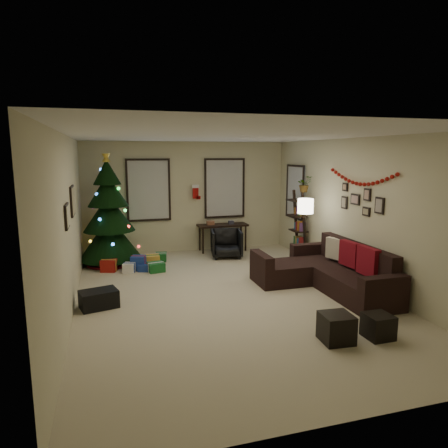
{
  "coord_description": "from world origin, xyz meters",
  "views": [
    {
      "loc": [
        -1.94,
        -6.39,
        2.41
      ],
      "look_at": [
        0.1,
        0.6,
        1.15
      ],
      "focal_mm": 32.64,
      "sensor_mm": 36.0,
      "label": 1
    }
  ],
  "objects_px": {
    "sofa": "(328,273)",
    "desk_chair": "(226,243)",
    "christmas_tree": "(109,217)",
    "desk": "(223,227)",
    "bookshelf": "(299,226)"
  },
  "relations": [
    {
      "from": "sofa",
      "to": "desk",
      "type": "height_order",
      "value": "sofa"
    },
    {
      "from": "christmas_tree",
      "to": "sofa",
      "type": "relative_size",
      "value": 0.98
    },
    {
      "from": "christmas_tree",
      "to": "desk",
      "type": "bearing_deg",
      "value": 9.88
    },
    {
      "from": "sofa",
      "to": "bookshelf",
      "type": "distance_m",
      "value": 2.15
    },
    {
      "from": "sofa",
      "to": "desk",
      "type": "distance_m",
      "value": 3.48
    },
    {
      "from": "desk_chair",
      "to": "desk",
      "type": "bearing_deg",
      "value": 92.17
    },
    {
      "from": "christmas_tree",
      "to": "desk",
      "type": "relative_size",
      "value": 2.01
    },
    {
      "from": "christmas_tree",
      "to": "bookshelf",
      "type": "distance_m",
      "value": 4.28
    },
    {
      "from": "sofa",
      "to": "desk",
      "type": "relative_size",
      "value": 2.04
    },
    {
      "from": "desk",
      "to": "bookshelf",
      "type": "xyz_separation_m",
      "value": [
        1.47,
        -1.26,
        0.18
      ]
    },
    {
      "from": "desk",
      "to": "bookshelf",
      "type": "relative_size",
      "value": 0.78
    },
    {
      "from": "sofa",
      "to": "desk_chair",
      "type": "height_order",
      "value": "sofa"
    },
    {
      "from": "sofa",
      "to": "desk_chair",
      "type": "relative_size",
      "value": 3.85
    },
    {
      "from": "desk_chair",
      "to": "bookshelf",
      "type": "xyz_separation_m",
      "value": [
        1.57,
        -0.61,
        0.44
      ]
    },
    {
      "from": "sofa",
      "to": "desk",
      "type": "xyz_separation_m",
      "value": [
        -1.03,
        3.31,
        0.32
      ]
    }
  ]
}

